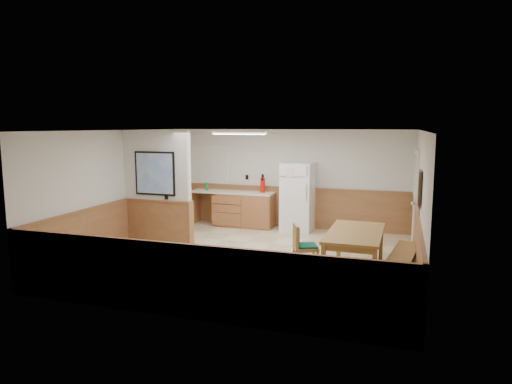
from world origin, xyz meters
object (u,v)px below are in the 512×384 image
(dining_bench, at_px, (403,258))
(fire_extinguisher, at_px, (263,184))
(soap_bottle, at_px, (207,186))
(dining_chair, at_px, (301,244))
(refrigerator, at_px, (298,197))
(dining_table, at_px, (355,237))

(dining_bench, relative_size, fire_extinguisher, 3.75)
(fire_extinguisher, relative_size, soap_bottle, 2.17)
(dining_bench, relative_size, dining_chair, 2.08)
(refrigerator, distance_m, fire_extinguisher, 0.97)
(dining_chair, height_order, fire_extinguisher, fire_extinguisher)
(dining_chair, xyz_separation_m, soap_bottle, (-3.22, 3.15, 0.51))
(refrigerator, relative_size, dining_bench, 0.96)
(dining_chair, bearing_deg, soap_bottle, 113.75)
(dining_bench, xyz_separation_m, fire_extinguisher, (-3.44, 3.08, 0.76))
(dining_chair, bearing_deg, refrigerator, 81.90)
(dining_bench, height_order, dining_chair, dining_chair)
(refrigerator, relative_size, soap_bottle, 7.78)
(dining_table, bearing_deg, fire_extinguisher, 131.61)
(dining_chair, distance_m, fire_extinguisher, 3.69)
(refrigerator, height_order, fire_extinguisher, refrigerator)
(dining_bench, distance_m, soap_bottle, 5.84)
(dining_chair, xyz_separation_m, fire_extinguisher, (-1.70, 3.22, 0.61))
(dining_chair, bearing_deg, dining_bench, -17.17)
(dining_table, distance_m, dining_bench, 0.87)
(dining_chair, bearing_deg, fire_extinguisher, 95.95)
(refrigerator, xyz_separation_m, fire_extinguisher, (-0.93, 0.10, 0.26))
(dining_bench, bearing_deg, dining_chair, -167.49)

